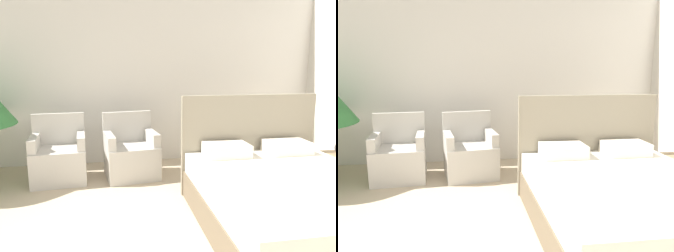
{
  "view_description": "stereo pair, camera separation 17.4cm",
  "coord_description": "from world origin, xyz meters",
  "views": [
    {
      "loc": [
        -0.34,
        -1.35,
        1.56
      ],
      "look_at": [
        0.37,
        2.63,
        0.77
      ],
      "focal_mm": 35.0,
      "sensor_mm": 36.0,
      "label": 1
    },
    {
      "loc": [
        -0.17,
        -1.38,
        1.56
      ],
      "look_at": [
        0.37,
        2.63,
        0.77
      ],
      "focal_mm": 35.0,
      "sensor_mm": 36.0,
      "label": 2
    }
  ],
  "objects": [
    {
      "name": "bed",
      "position": [
        1.29,
        1.32,
        0.29
      ],
      "size": [
        1.66,
        2.04,
        1.18
      ],
      "color": "brown",
      "rests_on": "ground_plane"
    },
    {
      "name": "armchair_near_window_left",
      "position": [
        -1.03,
        3.0,
        0.29
      ],
      "size": [
        0.73,
        0.65,
        0.87
      ],
      "rotation": [
        0.0,
        0.0,
        0.08
      ],
      "color": "#B7B2A8",
      "rests_on": "ground_plane"
    },
    {
      "name": "wall_back",
      "position": [
        0.0,
        3.77,
        1.45
      ],
      "size": [
        10.0,
        0.06,
        2.9
      ],
      "color": "silver",
      "rests_on": "ground_plane"
    },
    {
      "name": "armchair_near_window_right",
      "position": [
        -0.08,
        3.0,
        0.29
      ],
      "size": [
        0.76,
        0.69,
        0.87
      ],
      "rotation": [
        0.0,
        0.0,
        0.14
      ],
      "color": "#B7B2A8",
      "rests_on": "ground_plane"
    }
  ]
}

